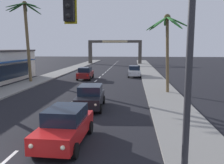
# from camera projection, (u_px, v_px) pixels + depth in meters

# --- Properties ---
(sidewalk_right) EXTENTS (3.20, 110.00, 0.14)m
(sidewalk_right) POSITION_uv_depth(u_px,v_px,m) (158.00, 86.00, 27.25)
(sidewalk_right) COLOR gray
(sidewalk_right) RESTS_ON ground
(sidewalk_left) EXTENTS (3.20, 110.00, 0.14)m
(sidewalk_left) POSITION_uv_depth(u_px,v_px,m) (27.00, 84.00, 28.61)
(sidewalk_left) COLOR gray
(sidewalk_left) RESTS_ON ground
(lane_markings) EXTENTS (4.28, 89.80, 0.01)m
(lane_markings) POSITION_uv_depth(u_px,v_px,m) (95.00, 84.00, 28.85)
(lane_markings) COLOR silver
(lane_markings) RESTS_ON ground
(traffic_signal_mast) EXTENTS (11.56, 0.41, 7.16)m
(traffic_signal_mast) POSITION_uv_depth(u_px,v_px,m) (74.00, 26.00, 7.63)
(traffic_signal_mast) COLOR #2D2D33
(traffic_signal_mast) RESTS_ON ground
(sedan_lead_at_stop_bar) EXTENTS (2.07, 4.50, 1.68)m
(sedan_lead_at_stop_bar) POSITION_uv_depth(u_px,v_px,m) (65.00, 125.00, 10.99)
(sedan_lead_at_stop_bar) COLOR red
(sedan_lead_at_stop_bar) RESTS_ON ground
(sedan_third_in_queue) EXTENTS (2.11, 4.51, 1.68)m
(sedan_third_in_queue) POSITION_uv_depth(u_px,v_px,m) (90.00, 96.00, 17.50)
(sedan_third_in_queue) COLOR black
(sedan_third_in_queue) RESTS_ON ground
(sedan_oncoming_far) EXTENTS (2.03, 4.48, 1.68)m
(sedan_oncoming_far) POSITION_uv_depth(u_px,v_px,m) (85.00, 73.00, 33.35)
(sedan_oncoming_far) COLOR maroon
(sedan_oncoming_far) RESTS_ON ground
(sedan_parked_nearest_kerb) EXTENTS (1.95, 4.45, 1.68)m
(sedan_parked_nearest_kerb) POSITION_uv_depth(u_px,v_px,m) (134.00, 71.00, 36.31)
(sedan_parked_nearest_kerb) COLOR silver
(sedan_parked_nearest_kerb) RESTS_ON ground
(palm_left_third) EXTENTS (4.57, 4.68, 10.11)m
(palm_left_third) POSITION_uv_depth(u_px,v_px,m) (26.00, 25.00, 29.53)
(palm_left_third) COLOR brown
(palm_left_third) RESTS_ON ground
(palm_right_second) EXTENTS (4.13, 4.51, 7.54)m
(palm_right_second) POSITION_uv_depth(u_px,v_px,m) (167.00, 32.00, 22.35)
(palm_right_second) COLOR brown
(palm_right_second) RESTS_ON ground
(town_gateway_arch) EXTENTS (14.46, 0.90, 6.41)m
(town_gateway_arch) POSITION_uv_depth(u_px,v_px,m) (115.00, 49.00, 64.30)
(town_gateway_arch) COLOR #423D38
(town_gateway_arch) RESTS_ON ground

